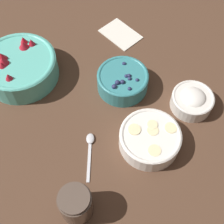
% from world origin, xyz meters
% --- Properties ---
extents(ground_plane, '(4.00, 4.00, 0.00)m').
position_xyz_m(ground_plane, '(0.00, 0.00, 0.00)').
color(ground_plane, '#4C3323').
extents(bowl_strawberries, '(0.22, 0.22, 0.10)m').
position_xyz_m(bowl_strawberries, '(0.28, 0.14, 0.04)').
color(bowl_strawberries, '#56B7A8').
rests_on(bowl_strawberries, ground_plane).
extents(bowl_blueberries, '(0.15, 0.15, 0.07)m').
position_xyz_m(bowl_blueberries, '(0.07, -0.09, 0.03)').
color(bowl_blueberries, teal).
rests_on(bowl_blueberries, ground_plane).
extents(bowl_bananas, '(0.16, 0.16, 0.05)m').
position_xyz_m(bowl_bananas, '(-0.13, -0.04, 0.03)').
color(bowl_bananas, white).
rests_on(bowl_bananas, ground_plane).
extents(bowl_cream, '(0.12, 0.12, 0.06)m').
position_xyz_m(bowl_cream, '(-0.10, -0.22, 0.03)').
color(bowl_cream, silver).
rests_on(bowl_cream, ground_plane).
extents(jar_chocolate, '(0.08, 0.08, 0.09)m').
position_xyz_m(jar_chocolate, '(-0.17, 0.21, 0.04)').
color(jar_chocolate, '#4C3D33').
rests_on(jar_chocolate, ground_plane).
extents(napkin, '(0.14, 0.11, 0.01)m').
position_xyz_m(napkin, '(0.25, -0.22, 0.00)').
color(napkin, silver).
rests_on(napkin, ground_plane).
extents(spoon, '(0.12, 0.09, 0.01)m').
position_xyz_m(spoon, '(-0.05, 0.10, 0.00)').
color(spoon, silver).
rests_on(spoon, ground_plane).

